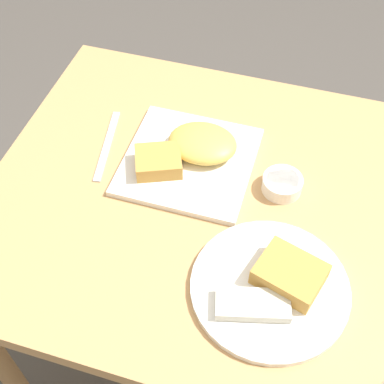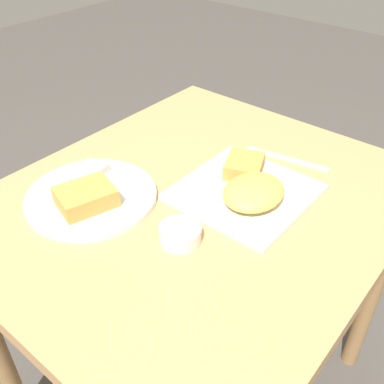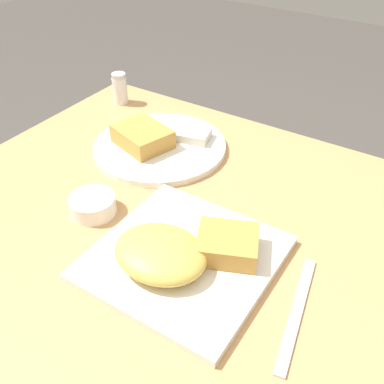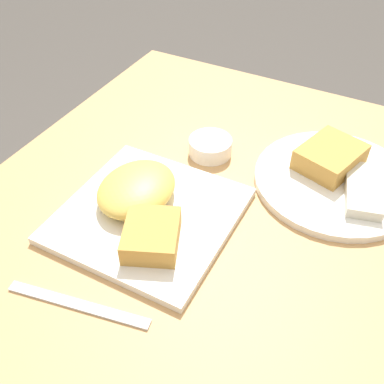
{
  "view_description": "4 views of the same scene",
  "coord_description": "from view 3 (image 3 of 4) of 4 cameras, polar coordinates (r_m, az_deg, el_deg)",
  "views": [
    {
      "loc": [
        -0.16,
        0.67,
        1.64
      ],
      "look_at": [
        0.03,
        0.03,
        0.81
      ],
      "focal_mm": 50.0,
      "sensor_mm": 36.0,
      "label": 1
    },
    {
      "loc": [
        -0.63,
        -0.5,
        1.38
      ],
      "look_at": [
        -0.02,
        0.0,
        0.79
      ],
      "focal_mm": 42.0,
      "sensor_mm": 36.0,
      "label": 2
    },
    {
      "loc": [
        0.36,
        -0.49,
        1.3
      ],
      "look_at": [
        0.03,
        0.02,
        0.83
      ],
      "focal_mm": 42.0,
      "sensor_mm": 36.0,
      "label": 3
    },
    {
      "loc": [
        0.5,
        0.23,
        1.31
      ],
      "look_at": [
        0.02,
        -0.02,
        0.81
      ],
      "focal_mm": 42.0,
      "sensor_mm": 36.0,
      "label": 4
    }
  ],
  "objects": [
    {
      "name": "plate_square_near",
      "position": [
        0.71,
        -1.4,
        -7.92
      ],
      "size": [
        0.27,
        0.27,
        0.06
      ],
      "color": "white",
      "rests_on": "dining_table"
    },
    {
      "name": "sauce_ramekin",
      "position": [
        0.83,
        -12.51,
        -1.55
      ],
      "size": [
        0.08,
        0.08,
        0.03
      ],
      "color": "white",
      "rests_on": "dining_table"
    },
    {
      "name": "salt_shaker",
      "position": [
        1.19,
        -9.13,
        12.63
      ],
      "size": [
        0.04,
        0.04,
        0.08
      ],
      "color": "white",
      "rests_on": "dining_table"
    },
    {
      "name": "butter_knife",
      "position": [
        0.68,
        13.15,
        -14.6
      ],
      "size": [
        0.05,
        0.21,
        0.0
      ],
      "rotation": [
        0.0,
        0.0,
        1.75
      ],
      "color": "silver",
      "rests_on": "dining_table"
    },
    {
      "name": "dining_table",
      "position": [
        0.87,
        -2.21,
        -8.35
      ],
      "size": [
        0.94,
        0.81,
        0.77
      ],
      "color": "tan",
      "rests_on": "ground_plane"
    },
    {
      "name": "plate_oval_far",
      "position": [
        0.99,
        -4.41,
        6.22
      ],
      "size": [
        0.29,
        0.29,
        0.05
      ],
      "color": "white",
      "rests_on": "dining_table"
    }
  ]
}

